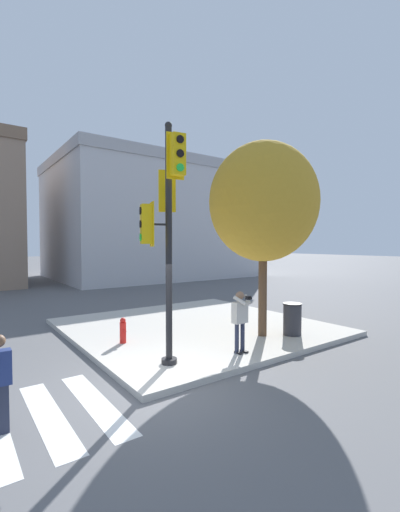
# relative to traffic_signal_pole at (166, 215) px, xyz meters

# --- Properties ---
(ground_plane) EXTENTS (160.00, 160.00, 0.00)m
(ground_plane) POSITION_rel_traffic_signal_pole_xyz_m (-0.72, -0.71, -3.64)
(ground_plane) COLOR #5B5B5E
(sidewalk_corner) EXTENTS (8.00, 8.00, 0.15)m
(sidewalk_corner) POSITION_rel_traffic_signal_pole_xyz_m (2.78, 2.79, -3.56)
(sidewalk_corner) COLOR #BCB7AD
(sidewalk_corner) RESTS_ON ground_plane
(traffic_signal_pole) EXTENTS (1.08, 1.33, 5.64)m
(traffic_signal_pole) POSITION_rel_traffic_signal_pole_xyz_m (0.00, 0.00, 0.00)
(traffic_signal_pole) COLOR black
(traffic_signal_pole) RESTS_ON sidewalk_corner
(person_photographer) EXTENTS (0.50, 0.53, 1.60)m
(person_photographer) POSITION_rel_traffic_signal_pole_xyz_m (1.98, -0.41, -2.53)
(person_photographer) COLOR black
(person_photographer) RESTS_ON sidewalk_corner
(street_tree) EXTENTS (3.30, 3.30, 5.91)m
(street_tree) POSITION_rel_traffic_signal_pole_xyz_m (3.66, 0.41, 0.60)
(street_tree) COLOR brown
(street_tree) RESTS_ON sidewalk_corner
(fire_hydrant) EXTENTS (0.18, 0.24, 0.73)m
(fire_hydrant) POSITION_rel_traffic_signal_pole_xyz_m (-0.14, 2.18, -3.13)
(fire_hydrant) COLOR red
(fire_hydrant) RESTS_ON sidewalk_corner
(trash_bin) EXTENTS (0.58, 0.58, 0.98)m
(trash_bin) POSITION_rel_traffic_signal_pole_xyz_m (4.46, -0.08, -2.99)
(trash_bin) COLOR #2D2D33
(trash_bin) RESTS_ON sidewalk_corner
(building_right) EXTENTS (17.15, 12.79, 9.97)m
(building_right) POSITION_rel_traffic_signal_pole_xyz_m (11.06, 21.30, 1.36)
(building_right) COLOR #BCBCC1
(building_right) RESTS_ON ground_plane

